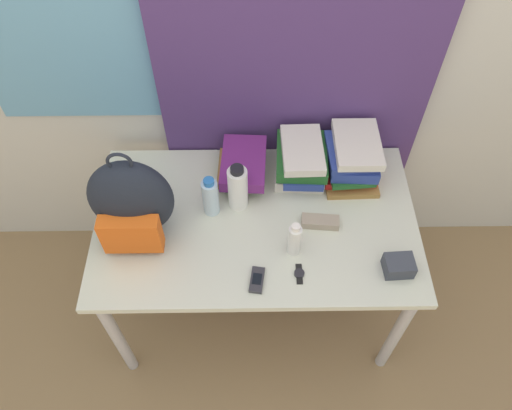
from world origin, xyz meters
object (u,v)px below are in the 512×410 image
Objects in this scene: book_stack_right at (352,159)px; water_bottle at (211,197)px; sports_bottle at (238,188)px; cell_phone at (257,280)px; book_stack_left at (243,166)px; wristwatch at (299,274)px; sunscreen_bottle at (294,240)px; camera_pouch at (399,266)px; sunglasses_case at (320,222)px; backpack at (131,202)px; book_stack_center at (301,161)px.

water_bottle is at bearing -162.38° from book_stack_right.
cell_phone is at bearing -78.58° from sports_bottle.
sports_bottle reaches higher than book_stack_left.
sports_bottle is at bearing 124.56° from wristwatch.
water_bottle is 0.38m from cell_phone.
sunscreen_bottle is 0.40m from camera_pouch.
sports_bottle reaches higher than sunglasses_case.
sunglasses_case is 1.80× the size of wristwatch.
sunscreen_bottle is (0.20, -0.38, 0.02)m from book_stack_left.
backpack is at bearing 161.12° from wristwatch.
cell_phone is at bearing -27.21° from backpack.
camera_pouch is (1.00, -0.20, -0.15)m from backpack.
cell_phone is (0.07, -0.36, -0.10)m from sports_bottle.
water_bottle reaches higher than wristwatch.
sports_bottle is 0.42m from wristwatch.
water_bottle is at bearing 157.85° from camera_pouch.
book_stack_right reaches higher than camera_pouch.
sports_bottle is at bearing 17.19° from backpack.
backpack reaches higher than sunglasses_case.
book_stack_left is 0.41m from sunglasses_case.
backpack is at bearing 169.72° from sunscreen_bottle.
backpack reaches higher than sunscreen_bottle.
sports_bottle reaches higher than camera_pouch.
book_stack_left reaches higher than wristwatch.
water_bottle is 0.45m from sunglasses_case.
book_stack_center reaches higher than sunscreen_bottle.
book_stack_left is 0.75m from camera_pouch.
backpack is at bearing -146.36° from book_stack_left.
sports_bottle reaches higher than wristwatch.
sunglasses_case is 1.37× the size of camera_pouch.
backpack is 0.55m from cell_phone.
book_stack_center is 0.21m from book_stack_right.
book_stack_center is at bearing 82.43° from sunscreen_bottle.
water_bottle is at bearing -124.37° from book_stack_left.
water_bottle is 1.14× the size of sunscreen_bottle.
water_bottle reaches higher than book_stack_center.
book_stack_left is 1.02× the size of book_stack_center.
wristwatch is (-0.10, -0.23, -0.01)m from sunglasses_case.
wristwatch is (0.62, -0.21, -0.18)m from backpack.
book_stack_center is 1.44× the size of water_bottle.
sunglasses_case is (0.26, 0.25, 0.01)m from cell_phone.
sunscreen_bottle is at bearing -10.28° from backpack.
sunglasses_case is at bearing -119.54° from book_stack_right.
camera_pouch reaches higher than wristwatch.
sunglasses_case is (0.33, -0.11, -0.09)m from sports_bottle.
book_stack_center reaches higher than camera_pouch.
book_stack_left is at bearing -179.54° from book_stack_center.
water_bottle is at bearing -153.50° from book_stack_center.
backpack is 2.54× the size of sunscreen_bottle.
book_stack_right is 1.80× the size of sunglasses_case.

